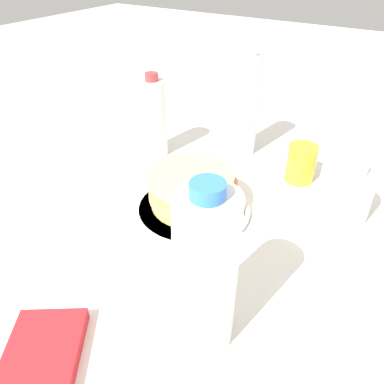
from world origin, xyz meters
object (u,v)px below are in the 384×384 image
object	(u,v)px
plate	(192,208)
water_bottle_far	(245,106)
pancake_stack	(194,191)
water_bottle_mid	(205,273)
cream_jug	(345,193)
juice_glass	(301,163)
water_bottle_near	(154,118)

from	to	relation	value
plate	water_bottle_far	bearing A→B (deg)	5.43
pancake_stack	water_bottle_far	distance (m)	0.29
water_bottle_far	water_bottle_mid	bearing A→B (deg)	-159.62
plate	cream_jug	size ratio (longest dim) A/B	1.80
juice_glass	water_bottle_far	world-z (taller)	water_bottle_far
water_bottle_mid	water_bottle_far	distance (m)	0.54
juice_glass	water_bottle_mid	bearing A→B (deg)	-177.29
cream_jug	water_bottle_far	size ratio (longest dim) A/B	0.50
water_bottle_far	pancake_stack	bearing A→B (deg)	-173.96
cream_jug	water_bottle_mid	size ratio (longest dim) A/B	0.51
water_bottle_far	plate	bearing A→B (deg)	-174.57
plate	water_bottle_mid	bearing A→B (deg)	-144.43
juice_glass	water_bottle_mid	xyz separation A→B (m)	(-0.45, -0.02, 0.08)
water_bottle_near	water_bottle_mid	world-z (taller)	water_bottle_mid
cream_jug	water_bottle_far	bearing A→B (deg)	63.70
juice_glass	pancake_stack	bearing A→B (deg)	148.97
pancake_stack	water_bottle_mid	bearing A→B (deg)	-145.05
plate	water_bottle_near	size ratio (longest dim) A/B	1.14
pancake_stack	water_bottle_mid	distance (m)	0.29
cream_jug	water_bottle_mid	world-z (taller)	water_bottle_mid
juice_glass	water_bottle_near	world-z (taller)	water_bottle_near
plate	juice_glass	xyz separation A→B (m)	(0.23, -0.14, 0.04)
water_bottle_mid	water_bottle_far	world-z (taller)	water_bottle_far
water_bottle_far	cream_jug	bearing A→B (deg)	-116.30
juice_glass	water_bottle_near	size ratio (longest dim) A/B	0.42
juice_glass	cream_jug	distance (m)	0.14
water_bottle_near	water_bottle_far	size ratio (longest dim) A/B	0.79
juice_glass	plate	bearing A→B (deg)	148.58
plate	water_bottle_far	world-z (taller)	water_bottle_far
juice_glass	cream_jug	size ratio (longest dim) A/B	0.66
juice_glass	water_bottle_far	distance (m)	0.19
water_bottle_near	water_bottle_far	world-z (taller)	water_bottle_far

